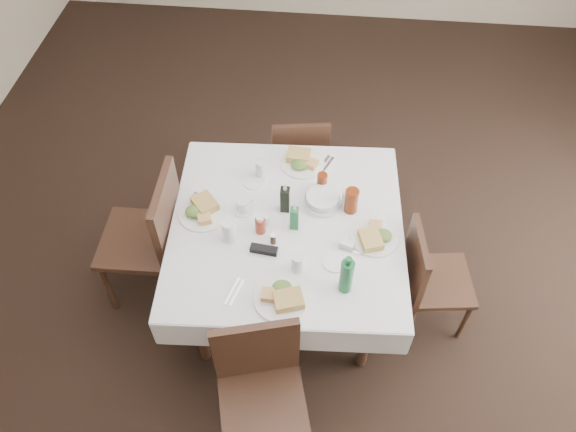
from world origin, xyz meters
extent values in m
plane|color=black|center=(0.00, 0.00, 0.00)|extent=(7.00, 7.00, 0.00)
cylinder|color=#321710|center=(-0.62, -0.62, 0.36)|extent=(0.06, 0.06, 0.72)
cylinder|color=#321710|center=(-0.67, 0.37, 0.36)|extent=(0.06, 0.06, 0.72)
cylinder|color=#321710|center=(0.38, -0.57, 0.36)|extent=(0.06, 0.06, 0.72)
cylinder|color=#321710|center=(0.33, 0.42, 0.36)|extent=(0.06, 0.06, 0.72)
cube|color=#321710|center=(-0.14, -0.10, 0.73)|extent=(1.31, 1.31, 0.03)
cube|color=white|center=(-0.14, -0.10, 0.76)|extent=(1.44, 1.44, 0.01)
cube|color=white|center=(-0.18, 0.58, 0.65)|extent=(1.37, 0.09, 0.22)
cube|color=white|center=(-0.11, -0.78, 0.65)|extent=(1.37, 0.09, 0.22)
cube|color=white|center=(0.54, -0.06, 0.65)|extent=(0.09, 1.37, 0.22)
cube|color=white|center=(-0.83, -0.14, 0.65)|extent=(0.09, 1.37, 0.22)
cube|color=#321710|center=(-0.15, 0.87, 0.41)|extent=(0.46, 0.46, 0.04)
cube|color=#321710|center=(-0.13, 0.70, 0.63)|extent=(0.40, 0.10, 0.44)
cylinder|color=#321710|center=(-0.01, 1.07, 0.20)|extent=(0.03, 0.03, 0.41)
cylinder|color=#321710|center=(0.04, 0.73, 0.20)|extent=(0.03, 0.03, 0.41)
cylinder|color=#321710|center=(-0.35, 1.02, 0.20)|extent=(0.03, 0.03, 0.41)
cylinder|color=#321710|center=(-0.30, 0.68, 0.20)|extent=(0.03, 0.03, 0.41)
cube|color=#321710|center=(-0.17, -1.09, 0.46)|extent=(0.55, 0.55, 0.04)
cube|color=#321710|center=(-0.22, -0.89, 0.70)|extent=(0.44, 0.16, 0.49)
cylinder|color=#321710|center=(-0.41, -0.95, 0.23)|extent=(0.04, 0.04, 0.46)
cylinder|color=#321710|center=(-0.03, -0.85, 0.23)|extent=(0.04, 0.04, 0.46)
cube|color=#321710|center=(0.82, -0.17, 0.41)|extent=(0.45, 0.45, 0.04)
cube|color=#321710|center=(0.63, -0.20, 0.63)|extent=(0.09, 0.40, 0.44)
cylinder|color=#321710|center=(1.01, -0.32, 0.20)|extent=(0.03, 0.03, 0.41)
cylinder|color=#321710|center=(0.67, -0.37, 0.20)|extent=(0.03, 0.03, 0.41)
cylinder|color=#321710|center=(0.96, 0.02, 0.20)|extent=(0.03, 0.03, 0.41)
cylinder|color=#321710|center=(0.62, -0.03, 0.20)|extent=(0.03, 0.03, 0.41)
cube|color=#321710|center=(-1.09, -0.11, 0.50)|extent=(0.50, 0.50, 0.04)
cube|color=#321710|center=(-0.86, -0.11, 0.77)|extent=(0.05, 0.49, 0.53)
cylinder|color=#321710|center=(-1.30, 0.09, 0.25)|extent=(0.04, 0.04, 0.50)
cylinder|color=#321710|center=(-0.88, 0.10, 0.25)|extent=(0.04, 0.04, 0.50)
cylinder|color=#321710|center=(-1.29, -0.33, 0.25)|extent=(0.04, 0.04, 0.50)
cylinder|color=#321710|center=(-0.87, -0.32, 0.25)|extent=(0.04, 0.04, 0.50)
cylinder|color=white|center=(-0.09, 0.42, 0.77)|extent=(0.29, 0.29, 0.01)
cube|color=#B47D43|center=(-0.12, 0.45, 0.80)|extent=(0.16, 0.13, 0.05)
cube|color=tan|center=(-0.04, 0.39, 0.80)|extent=(0.12, 0.11, 0.04)
ellipsoid|color=#3C6528|center=(-0.11, 0.37, 0.80)|extent=(0.11, 0.10, 0.05)
cylinder|color=white|center=(-0.12, -0.61, 0.77)|extent=(0.29, 0.29, 0.02)
cube|color=#B47D43|center=(-0.08, -0.63, 0.80)|extent=(0.18, 0.16, 0.05)
cube|color=tan|center=(-0.18, -0.61, 0.80)|extent=(0.10, 0.08, 0.04)
ellipsoid|color=#3C6528|center=(-0.12, -0.56, 0.80)|extent=(0.11, 0.10, 0.05)
cylinder|color=white|center=(0.37, -0.15, 0.77)|extent=(0.28, 0.28, 0.01)
cube|color=#B47D43|center=(0.35, -0.19, 0.80)|extent=(0.15, 0.18, 0.05)
cube|color=tan|center=(0.37, -0.10, 0.80)|extent=(0.08, 0.10, 0.04)
ellipsoid|color=#3C6528|center=(0.42, -0.15, 0.80)|extent=(0.11, 0.09, 0.05)
cylinder|color=white|center=(-0.66, -0.07, 0.77)|extent=(0.29, 0.29, 0.02)
cube|color=#B47D43|center=(-0.65, -0.02, 0.80)|extent=(0.19, 0.19, 0.05)
cube|color=tan|center=(-0.64, -0.12, 0.80)|extent=(0.11, 0.12, 0.04)
ellipsoid|color=#3C6528|center=(-0.70, -0.08, 0.80)|extent=(0.11, 0.10, 0.05)
cylinder|color=white|center=(-0.39, 0.22, 0.77)|extent=(0.14, 0.14, 0.01)
cylinder|color=white|center=(0.16, -0.34, 0.77)|extent=(0.15, 0.15, 0.01)
cylinder|color=silver|center=(-0.35, 0.29, 0.82)|extent=(0.07, 0.07, 0.12)
cylinder|color=silver|center=(-0.05, -0.41, 0.82)|extent=(0.07, 0.07, 0.12)
cylinder|color=silver|center=(0.21, 0.08, 0.83)|extent=(0.07, 0.07, 0.13)
cylinder|color=silver|center=(-0.46, -0.24, 0.84)|extent=(0.08, 0.08, 0.15)
cylinder|color=maroon|center=(0.04, 0.21, 0.83)|extent=(0.06, 0.06, 0.13)
cylinder|color=maroon|center=(0.23, 0.05, 0.85)|extent=(0.08, 0.08, 0.17)
cylinder|color=silver|center=(0.06, 0.08, 0.78)|extent=(0.22, 0.22, 0.04)
cylinder|color=white|center=(0.06, 0.08, 0.81)|extent=(0.20, 0.20, 0.05)
cube|color=black|center=(-0.17, 0.02, 0.85)|extent=(0.05, 0.05, 0.18)
cone|color=silver|center=(-0.17, 0.02, 0.97)|extent=(0.03, 0.03, 0.05)
cube|color=#186132|center=(-0.10, -0.11, 0.84)|extent=(0.05, 0.05, 0.16)
cone|color=silver|center=(-0.10, -0.11, 0.94)|extent=(0.03, 0.03, 0.04)
cylinder|color=#97331C|center=(-0.29, -0.16, 0.82)|extent=(0.06, 0.06, 0.11)
cylinder|color=white|center=(-0.29, -0.16, 0.88)|extent=(0.04, 0.04, 0.02)
cylinder|color=white|center=(-0.27, -0.11, 0.79)|extent=(0.03, 0.03, 0.06)
cylinder|color=silver|center=(-0.27, -0.11, 0.83)|extent=(0.03, 0.03, 0.01)
cylinder|color=#3F2D1C|center=(-0.21, -0.24, 0.79)|extent=(0.03, 0.03, 0.06)
cylinder|color=silver|center=(-0.21, -0.24, 0.83)|extent=(0.03, 0.03, 0.01)
cylinder|color=white|center=(-0.42, -0.02, 0.77)|extent=(0.12, 0.12, 0.01)
cylinder|color=white|center=(-0.42, -0.02, 0.81)|extent=(0.07, 0.07, 0.08)
cylinder|color=black|center=(-0.42, -0.02, 0.84)|extent=(0.06, 0.06, 0.01)
torus|color=white|center=(-0.38, 0.01, 0.81)|extent=(0.05, 0.04, 0.05)
cube|color=black|center=(-0.25, -0.31, 0.78)|extent=(0.16, 0.07, 0.03)
cylinder|color=#186132|center=(0.21, -0.51, 0.88)|extent=(0.07, 0.07, 0.24)
cylinder|color=#186132|center=(0.21, -0.51, 1.02)|extent=(0.03, 0.03, 0.04)
cube|color=white|center=(0.22, -0.23, 0.78)|extent=(0.09, 0.07, 0.04)
cube|color=pink|center=(0.22, -0.23, 0.79)|extent=(0.07, 0.05, 0.02)
cube|color=silver|center=(0.03, 0.41, 0.77)|extent=(0.10, 0.19, 0.01)
cube|color=silver|center=(0.06, 0.40, 0.77)|extent=(0.10, 0.19, 0.01)
cube|color=silver|center=(-0.37, -0.60, 0.77)|extent=(0.06, 0.18, 0.01)
cube|color=silver|center=(-0.39, -0.59, 0.77)|extent=(0.06, 0.18, 0.01)
cube|color=silver|center=(0.25, -0.26, 0.77)|extent=(0.18, 0.04, 0.01)
cube|color=silver|center=(0.26, -0.23, 0.77)|extent=(0.18, 0.04, 0.01)
cube|color=silver|center=(-0.65, 0.05, 0.77)|extent=(0.19, 0.10, 0.01)
cube|color=silver|center=(-0.66, 0.02, 0.77)|extent=(0.19, 0.10, 0.01)
camera|label=1|loc=(0.07, -2.16, 3.37)|focal=35.00mm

